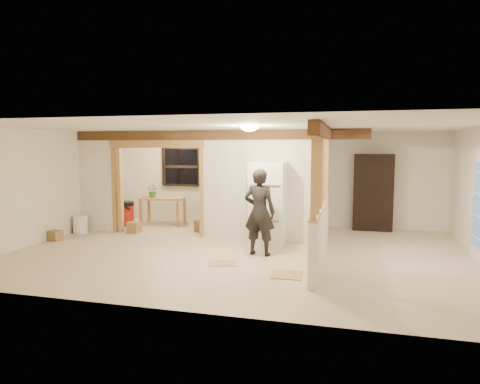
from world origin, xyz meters
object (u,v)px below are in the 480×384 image
(work_table, at_px, (163,211))
(bookshelf, at_px, (373,192))
(woman, at_px, (259,212))
(shop_vac, at_px, (126,213))
(refrigerator, at_px, (268,204))

(work_table, distance_m, bookshelf, 5.57)
(bookshelf, bearing_deg, woman, -125.31)
(woman, bearing_deg, shop_vac, -22.07)
(refrigerator, bearing_deg, woman, -89.10)
(refrigerator, xyz_separation_m, woman, (0.01, -0.93, -0.05))
(woman, height_order, shop_vac, woman)
(refrigerator, height_order, bookshelf, bookshelf)
(shop_vac, bearing_deg, refrigerator, -16.94)
(work_table, bearing_deg, woman, -50.42)
(refrigerator, bearing_deg, shop_vac, 163.06)
(refrigerator, xyz_separation_m, shop_vac, (-4.15, 1.26, -0.57))
(refrigerator, relative_size, shop_vac, 2.74)
(woman, relative_size, work_table, 1.45)
(bookshelf, bearing_deg, work_table, -173.96)
(shop_vac, height_order, bookshelf, bookshelf)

